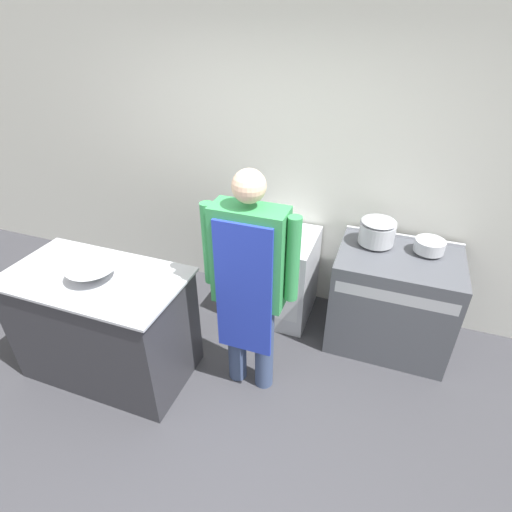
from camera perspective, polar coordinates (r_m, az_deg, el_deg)
ground_plane at (r=2.97m, az=-10.26°, el=-27.20°), size 14.00×14.00×0.00m
wall_back at (r=3.65m, az=3.89°, el=12.92°), size 8.00×0.05×2.70m
prep_counter at (r=3.33m, az=-20.72°, el=-9.14°), size 1.32×0.72×0.91m
stove at (r=3.57m, az=18.81°, el=-5.98°), size 0.96×0.70×0.89m
fridge_unit at (r=3.73m, az=3.49°, el=-2.79°), size 0.60×0.63×0.83m
person_cook at (r=2.68m, az=-0.95°, el=-2.93°), size 0.67×0.24×1.75m
mixing_bowl at (r=3.02m, az=-22.34°, el=-2.27°), size 0.35×0.35×0.10m
stock_pot at (r=3.39m, az=16.94°, el=3.48°), size 0.29×0.29×0.21m
sauce_pot at (r=3.43m, az=23.54°, el=1.36°), size 0.23×0.23×0.10m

